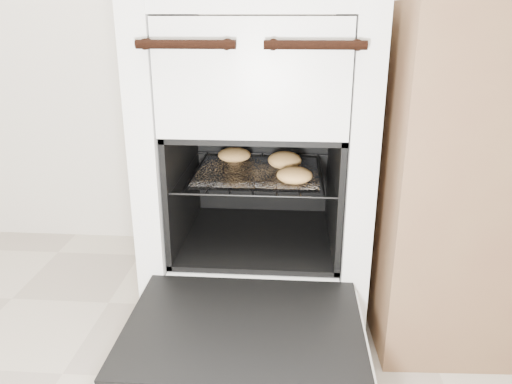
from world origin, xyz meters
TOP-DOWN VIEW (x-y plane):
  - stove at (0.16, 1.15)m, footprint 0.63×0.70m
  - oven_door at (0.16, 0.62)m, footprint 0.56×0.44m
  - oven_rack at (0.16, 1.08)m, footprint 0.46×0.44m
  - foil_sheet at (0.16, 1.06)m, footprint 0.36×0.31m
  - baked_rolls at (0.20, 1.08)m, footprint 0.32×0.33m

SIDE VIEW (x-z plane):
  - oven_door at x=0.16m, z-range 0.19..0.23m
  - oven_rack at x=0.16m, z-range 0.45..0.46m
  - foil_sheet at x=0.16m, z-range 0.45..0.46m
  - stove at x=0.16m, z-range -0.01..0.95m
  - baked_rolls at x=0.20m, z-range 0.46..0.51m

